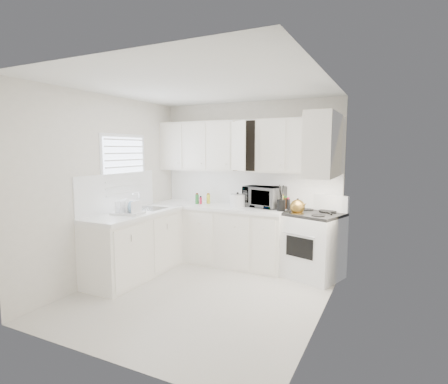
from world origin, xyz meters
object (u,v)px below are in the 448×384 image
Objects in this scene: rice_cooker at (238,199)px; tea_kettle at (297,206)px; stove at (312,236)px; utensil_crock at (281,198)px; microwave at (264,194)px; dish_rack at (128,206)px.

tea_kettle is at bearing 6.83° from rice_cooker.
stove is 4.68× the size of tea_kettle.
tea_kettle is 0.65× the size of utensil_crock.
tea_kettle is at bearing -19.57° from utensil_crock.
tea_kettle is 0.44× the size of microwave.
utensil_crock is (0.74, -0.09, 0.08)m from rice_cooker.
microwave is at bearing 37.92° from rice_cooker.
stove is at bearing 3.06° from microwave.
tea_kettle is at bearing -120.20° from stove.
dish_rack is at bearing -114.17° from rice_cooker.
microwave is 1.49× the size of utensil_crock.
utensil_crock reaches higher than dish_rack.
stove is 2.05× the size of microwave.
microwave is 0.42m from rice_cooker.
microwave reaches higher than tea_kettle.
stove reaches higher than dish_rack.
tea_kettle is 2.38m from dish_rack.
utensil_crock is (0.35, -0.23, -0.00)m from microwave.
dish_rack is (-1.11, -1.27, -0.00)m from rice_cooker.
rice_cooker is at bearing 173.24° from utensil_crock.
microwave is at bearing 165.49° from tea_kettle.
utensil_crock is at bearing 21.41° from dish_rack.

